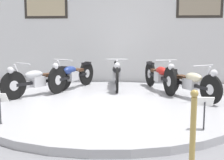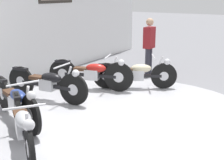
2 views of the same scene
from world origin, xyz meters
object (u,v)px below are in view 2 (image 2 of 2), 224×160
at_px(motorcycle_blue, 16,100).
at_px(motorcycle_black, 48,82).
at_px(motorcycle_silver, 23,124).
at_px(visitor_standing, 149,44).
at_px(motorcycle_red, 92,73).
at_px(motorcycle_cream, 137,73).

relative_size(motorcycle_blue, motorcycle_black, 0.95).
distance_m(motorcycle_silver, visitor_standing, 5.21).
height_order(motorcycle_black, motorcycle_red, motorcycle_red).
relative_size(motorcycle_silver, visitor_standing, 1.01).
bearing_deg(motorcycle_cream, motorcycle_red, 126.48).
bearing_deg(motorcycle_red, motorcycle_black, 163.58).
xyz_separation_m(motorcycle_silver, motorcycle_black, (1.74, 1.17, 0.01)).
distance_m(motorcycle_black, visitor_standing, 3.51).
distance_m(motorcycle_silver, motorcycle_red, 2.98).
bearing_deg(motorcycle_silver, visitor_standing, 5.57).
distance_m(motorcycle_blue, motorcycle_cream, 2.98).
relative_size(motorcycle_blue, visitor_standing, 1.16).
distance_m(motorcycle_blue, motorcycle_red, 2.23).
xyz_separation_m(motorcycle_cream, visitor_standing, (1.69, 0.51, 0.42)).
bearing_deg(motorcycle_blue, motorcycle_cream, -16.48).
bearing_deg(motorcycle_cream, motorcycle_black, 145.96).
height_order(motorcycle_red, visitor_standing, visitor_standing).
bearing_deg(motorcycle_silver, motorcycle_red, 16.44).
height_order(motorcycle_blue, motorcycle_cream, motorcycle_blue).
bearing_deg(motorcycle_cream, motorcycle_blue, 163.52).
bearing_deg(motorcycle_blue, motorcycle_black, 16.29).
xyz_separation_m(motorcycle_silver, motorcycle_red, (2.85, 0.84, 0.02)).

